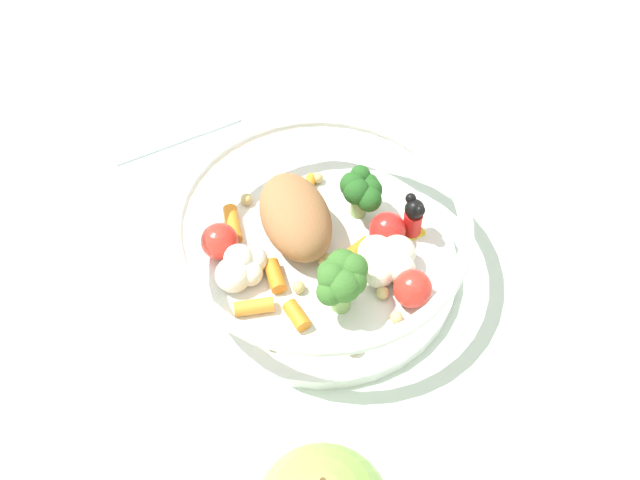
{
  "coord_description": "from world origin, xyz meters",
  "views": [
    {
      "loc": [
        -0.26,
        0.25,
        0.5
      ],
      "look_at": [
        0.0,
        0.01,
        0.03
      ],
      "focal_mm": 43.7,
      "sensor_mm": 36.0,
      "label": 1
    }
  ],
  "objects": [
    {
      "name": "ground_plane",
      "position": [
        0.0,
        0.0,
        0.0
      ],
      "size": [
        2.4,
        2.4,
        0.0
      ],
      "primitive_type": "plane",
      "color": "silver"
    },
    {
      "name": "food_container",
      "position": [
        0.0,
        0.01,
        0.03
      ],
      "size": [
        0.22,
        0.22,
        0.06
      ],
      "color": "white",
      "rests_on": "ground_plane"
    },
    {
      "name": "folded_napkin",
      "position": [
        0.24,
        -0.01,
        0.0
      ],
      "size": [
        0.14,
        0.15,
        0.01
      ],
      "primitive_type": "cube",
      "rotation": [
        0.0,
        0.0,
        -0.27
      ],
      "color": "white",
      "rests_on": "ground_plane"
    }
  ]
}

